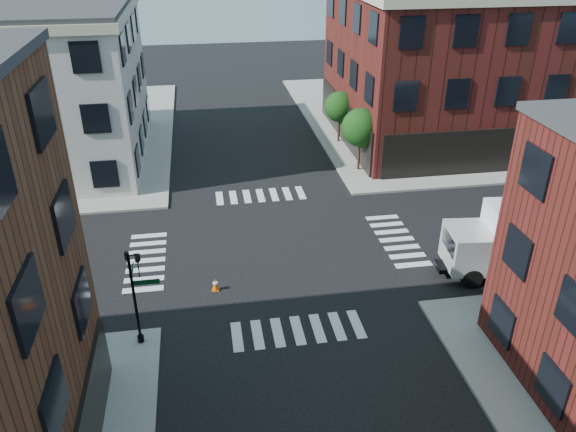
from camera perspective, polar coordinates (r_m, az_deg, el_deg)
The scene contains 8 objects.
ground at distance 31.11m, azimuth -1.28°, elevation -3.45°, with size 120.00×120.00×0.00m, color black.
sidewalk_ne at distance 55.73m, azimuth 17.65°, elevation 9.76°, with size 30.00×30.00×0.15m, color gray.
building_ne at distance 49.77m, azimuth 20.59°, elevation 14.36°, with size 25.00×16.00×12.00m, color #3F160F.
tree_near at distance 40.16m, azimuth 7.47°, elevation 8.72°, with size 2.69×2.69×4.49m.
tree_far at distance 45.74m, azimuth 5.36°, elevation 10.83°, with size 2.43×2.43×4.07m.
signal_pole at distance 23.94m, azimuth -15.26°, elevation -7.01°, with size 1.29×1.24×4.60m.
box_truck at distance 30.68m, azimuth 23.51°, elevation -2.25°, with size 8.51×3.40×3.77m.
traffic_cone at distance 27.97m, azimuth -7.38°, elevation -6.94°, with size 0.40×0.40×0.64m.
Camera 1 is at (-3.60, -26.35, 16.14)m, focal length 35.00 mm.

